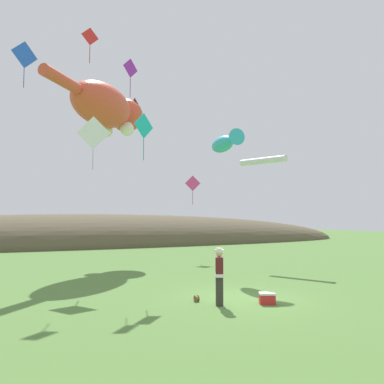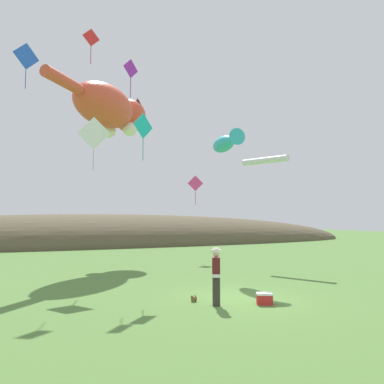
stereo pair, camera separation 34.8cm
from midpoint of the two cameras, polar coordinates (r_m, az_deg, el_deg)
name	(u,v)px [view 1 (the left image)]	position (r m, az deg, el deg)	size (l,w,h in m)	color
ground_plane	(241,299)	(13.19, 6.69, -15.83)	(120.00, 120.00, 0.00)	#517A38
distant_hill_ridge	(94,245)	(40.11, -14.95, -7.76)	(62.75, 12.83, 6.28)	brown
festival_attendant	(219,275)	(11.94, 3.35, -12.45)	(0.43, 0.49, 1.77)	#332D28
kite_spool	(196,299)	(12.61, -0.13, -15.93)	(0.13, 0.21, 0.21)	olive
picnic_cooler	(267,298)	(12.46, 10.57, -15.64)	(0.58, 0.51, 0.36)	red
kite_giant_cat	(108,109)	(24.83, -13.10, 12.26)	(7.11, 8.02, 3.02)	#E04C33
kite_fish_windsock	(225,143)	(18.69, 4.50, 7.49)	(1.21, 3.01, 0.90)	#33B2CC
kite_tube_streamer	(263,161)	(21.96, 10.36, 4.73)	(1.62, 2.78, 0.44)	white
kite_diamond_red	(90,37)	(20.29, -15.78, 21.78)	(0.87, 0.23, 1.79)	red
kite_diamond_pink	(193,184)	(24.98, -0.29, 1.29)	(1.00, 0.33, 1.95)	#E53F8C
kite_diamond_teal	(144,126)	(15.67, -8.00, 9.90)	(0.96, 0.51, 1.97)	#19BFBF
kite_diamond_blue	(25,55)	(19.75, -24.64, 18.44)	(1.12, 0.62, 2.17)	blue
kite_diamond_white	(93,133)	(17.14, -15.37, 8.66)	(1.36, 0.57, 2.36)	white
kite_diamond_violet	(130,69)	(18.13, -9.93, 18.02)	(0.79, 0.45, 1.80)	purple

